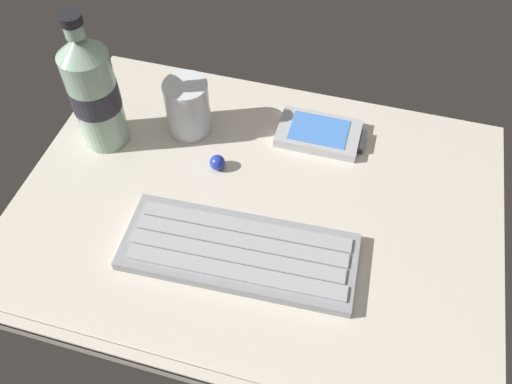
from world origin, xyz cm
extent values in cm
cube|color=beige|center=(0.00, 0.00, -1.00)|extent=(64.00, 48.00, 2.00)
cube|color=beige|center=(0.00, -23.40, 0.40)|extent=(64.00, 1.20, 0.80)
cube|color=#93969B|center=(0.41, -7.89, 0.70)|extent=(29.49, 12.36, 1.40)
cube|color=#ADAFB5|center=(0.26, -4.60, 1.55)|extent=(26.74, 3.26, 0.30)
cube|color=#ADAFB5|center=(0.36, -6.79, 1.55)|extent=(26.74, 3.26, 0.30)
cube|color=#ADAFB5|center=(0.47, -8.99, 1.55)|extent=(26.74, 3.26, 0.30)
cube|color=#ADAFB5|center=(0.57, -11.19, 1.55)|extent=(26.74, 3.26, 0.30)
cube|color=#B7BABF|center=(5.48, 14.74, 0.70)|extent=(12.02, 7.63, 1.40)
cube|color=#4C8CEA|center=(5.48, 14.74, 1.45)|extent=(8.41, 5.95, 0.10)
cube|color=#333338|center=(11.88, 14.76, 0.70)|extent=(0.81, 3.80, 1.12)
cylinder|color=silver|center=(-13.35, 11.31, 4.25)|extent=(6.40, 6.40, 8.50)
cylinder|color=yellow|center=(-13.35, 11.31, 3.26)|extent=(5.50, 5.50, 6.12)
cylinder|color=#9EC1A8|center=(-24.48, 6.22, 7.50)|extent=(6.60, 6.60, 15.00)
cone|color=#9EC1A8|center=(-24.48, 6.22, 16.40)|extent=(6.60, 6.60, 2.80)
cylinder|color=#9EC1A8|center=(-24.48, 6.22, 18.70)|extent=(2.51, 2.51, 1.80)
cylinder|color=black|center=(-24.48, 6.22, 20.20)|extent=(2.77, 2.77, 1.20)
cylinder|color=#2D2D38|center=(-24.48, 6.22, 8.25)|extent=(6.73, 6.73, 3.80)
sphere|color=#2338B2|center=(-7.00, 5.00, 1.10)|extent=(2.20, 2.20, 2.20)
camera|label=1|loc=(11.29, -40.68, 57.47)|focal=37.46mm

